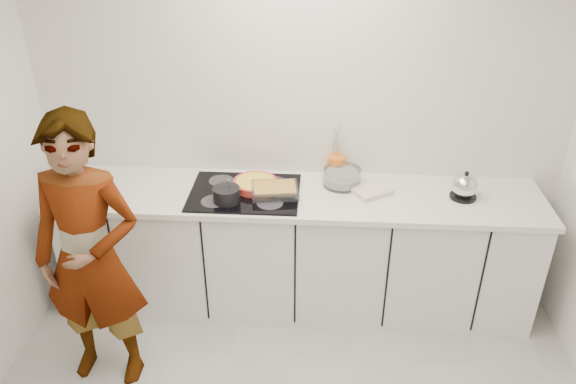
# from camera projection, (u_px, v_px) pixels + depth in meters

# --- Properties ---
(wall_back) EXTENTS (3.60, 0.00, 2.60)m
(wall_back) POSITION_uv_depth(u_px,v_px,m) (301.00, 120.00, 3.80)
(wall_back) COLOR white
(wall_back) RESTS_ON ground
(base_cabinets) EXTENTS (3.20, 0.58, 0.87)m
(base_cabinets) POSITION_uv_depth(u_px,v_px,m) (297.00, 252.00, 3.94)
(base_cabinets) COLOR white
(base_cabinets) RESTS_ON floor
(countertop) EXTENTS (3.24, 0.64, 0.04)m
(countertop) POSITION_uv_depth(u_px,v_px,m) (298.00, 196.00, 3.72)
(countertop) COLOR white
(countertop) RESTS_ON base_cabinets
(hob) EXTENTS (0.72, 0.54, 0.01)m
(hob) POSITION_uv_depth(u_px,v_px,m) (245.00, 192.00, 3.71)
(hob) COLOR black
(hob) RESTS_ON countertop
(tart_dish) EXTENTS (0.36, 0.36, 0.05)m
(tart_dish) POSITION_uv_depth(u_px,v_px,m) (255.00, 184.00, 3.75)
(tart_dish) COLOR red
(tart_dish) RESTS_ON hob
(saucepan) EXTENTS (0.22, 0.22, 0.16)m
(saucepan) POSITION_uv_depth(u_px,v_px,m) (227.00, 195.00, 3.57)
(saucepan) COLOR black
(saucepan) RESTS_ON hob
(baking_dish) EXTENTS (0.33, 0.26, 0.06)m
(baking_dish) POSITION_uv_depth(u_px,v_px,m) (275.00, 190.00, 3.66)
(baking_dish) COLOR silver
(baking_dish) RESTS_ON hob
(mixing_bowl) EXTENTS (0.33, 0.33, 0.12)m
(mixing_bowl) POSITION_uv_depth(u_px,v_px,m) (342.00, 178.00, 3.79)
(mixing_bowl) COLOR silver
(mixing_bowl) RESTS_ON countertop
(tea_towel) EXTENTS (0.29, 0.27, 0.04)m
(tea_towel) POSITION_uv_depth(u_px,v_px,m) (372.00, 191.00, 3.70)
(tea_towel) COLOR white
(tea_towel) RESTS_ON countertop
(kettle) EXTENTS (0.18, 0.18, 0.19)m
(kettle) POSITION_uv_depth(u_px,v_px,m) (464.00, 187.00, 3.62)
(kettle) COLOR black
(kettle) RESTS_ON countertop
(utensil_crock) EXTENTS (0.14, 0.14, 0.15)m
(utensil_crock) POSITION_uv_depth(u_px,v_px,m) (336.00, 167.00, 3.88)
(utensil_crock) COLOR orange
(utensil_crock) RESTS_ON countertop
(cook) EXTENTS (0.65, 0.44, 1.73)m
(cook) POSITION_uv_depth(u_px,v_px,m) (90.00, 258.00, 3.16)
(cook) COLOR white
(cook) RESTS_ON floor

